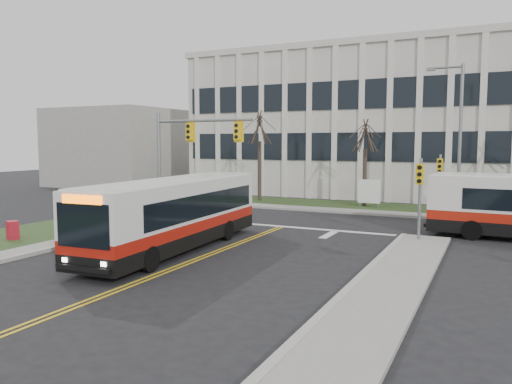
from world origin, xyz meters
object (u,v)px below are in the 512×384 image
object	(u,v)px
directory_sign	(369,192)
bus_main	(175,215)
streetlight	(457,131)
newspaper_box_red	(13,231)

from	to	relation	value
directory_sign	bus_main	world-z (taller)	bus_main
streetlight	bus_main	bearing A→B (deg)	-122.46
streetlight	newspaper_box_red	distance (m)	24.93
directory_sign	bus_main	distance (m)	17.22
directory_sign	newspaper_box_red	distance (m)	21.99
directory_sign	bus_main	bearing A→B (deg)	-104.31
bus_main	newspaper_box_red	xyz separation A→B (m)	(-7.69, -1.76, -0.99)
directory_sign	newspaper_box_red	world-z (taller)	directory_sign
streetlight	bus_main	size ratio (longest dim) A/B	0.84
streetlight	directory_sign	xyz separation A→B (m)	(-5.53, 1.30, -4.02)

